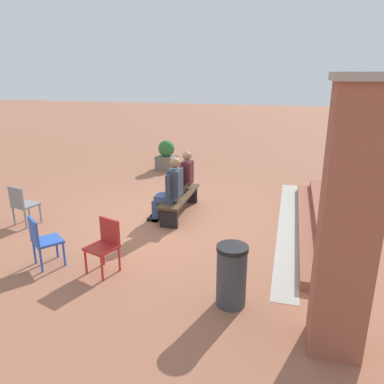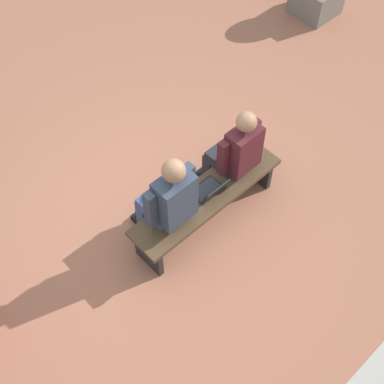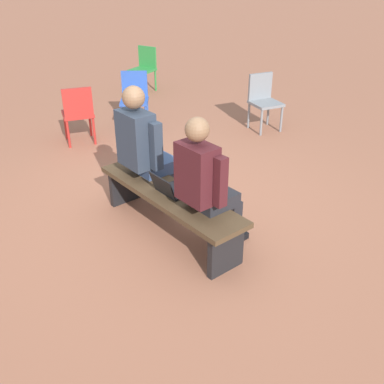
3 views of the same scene
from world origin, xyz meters
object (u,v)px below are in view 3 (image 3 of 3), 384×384
(plastic_chair_near_bench_right, at_px, (135,96))
(plastic_chair_foreground, at_px, (144,66))
(person_adult, at_px, (146,148))
(plastic_chair_near_bench_left, at_px, (263,98))
(plastic_chair_far_left, at_px, (78,111))
(person_student, at_px, (206,183))
(bench, at_px, (169,200))
(laptop, at_px, (170,189))

(plastic_chair_near_bench_right, distance_m, plastic_chair_foreground, 2.01)
(person_adult, distance_m, plastic_chair_near_bench_left, 3.00)
(person_adult, height_order, plastic_chair_far_left, person_adult)
(person_student, bearing_deg, bench, 8.23)
(plastic_chair_near_bench_left, bearing_deg, person_adult, 108.97)
(person_adult, height_order, laptop, person_adult)
(plastic_chair_far_left, bearing_deg, person_student, 173.57)
(person_student, distance_m, plastic_chair_far_left, 3.15)
(laptop, relative_size, plastic_chair_near_bench_right, 0.38)
(laptop, relative_size, plastic_chair_far_left, 0.38)
(laptop, xyz_separation_m, plastic_chair_near_bench_right, (2.83, -1.46, -0.02))
(plastic_chair_near_bench_right, relative_size, plastic_chair_near_bench_left, 1.00)
(person_student, height_order, plastic_chair_near_bench_left, person_student)
(plastic_chair_near_bench_right, xyz_separation_m, plastic_chair_far_left, (-0.13, 1.03, 0.00))
(person_student, xyz_separation_m, person_adult, (0.92, -0.00, 0.02))
(plastic_chair_foreground, bearing_deg, laptop, 148.33)
(person_student, xyz_separation_m, plastic_chair_far_left, (3.12, -0.35, -0.23))
(bench, relative_size, plastic_chair_near_bench_left, 2.14)
(person_student, bearing_deg, person_adult, -0.22)
(person_adult, distance_m, plastic_chair_near_bench_right, 2.73)
(person_student, relative_size, laptop, 4.12)
(person_adult, bearing_deg, laptop, 170.64)
(person_adult, distance_m, plastic_chair_far_left, 2.25)
(plastic_chair_far_left, bearing_deg, plastic_chair_foreground, -53.33)
(person_student, height_order, plastic_chair_near_bench_right, person_student)
(person_student, distance_m, plastic_chair_near_bench_left, 3.41)
(plastic_chair_near_bench_left, bearing_deg, plastic_chair_foreground, 3.67)
(plastic_chair_near_bench_left, bearing_deg, bench, 116.33)
(bench, distance_m, plastic_chair_near_bench_left, 3.23)
(person_student, relative_size, plastic_chair_foreground, 1.57)
(person_student, xyz_separation_m, plastic_chair_near_bench_left, (1.89, -2.83, -0.23))
(person_student, bearing_deg, plastic_chair_near_bench_right, -23.00)
(plastic_chair_foreground, bearing_deg, person_adult, 146.01)
(plastic_chair_near_bench_right, bearing_deg, person_student, 157.00)
(person_student, height_order, laptop, person_student)
(bench, distance_m, plastic_chair_foreground, 5.14)
(plastic_chair_far_left, distance_m, plastic_chair_foreground, 2.85)
(plastic_chair_far_left, bearing_deg, plastic_chair_near_bench_right, -82.75)
(person_student, bearing_deg, plastic_chair_foreground, -28.67)
(plastic_chair_near_bench_right, xyz_separation_m, plastic_chair_near_bench_left, (-1.37, -1.45, 0.00))
(person_adult, bearing_deg, bench, 171.42)
(person_student, distance_m, plastic_chair_foreground, 5.51)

